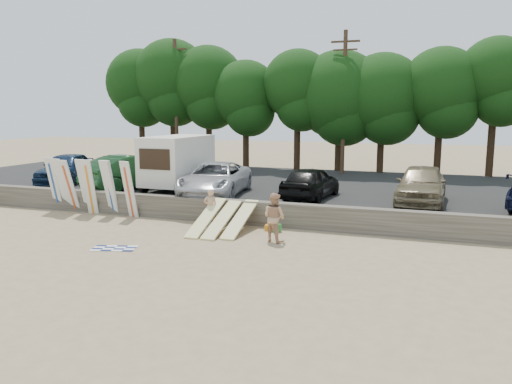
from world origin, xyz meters
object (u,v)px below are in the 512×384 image
car_2 (215,179)px  beachgoer_b (274,217)px  cooler (275,228)px  box_trailer (178,160)px  car_1 (132,172)px  car_3 (311,182)px  car_4 (421,184)px  car_0 (66,168)px  beachgoer_a (211,208)px

car_2 → beachgoer_b: (4.49, -4.81, -0.59)m
car_2 → cooler: car_2 is taller
box_trailer → beachgoer_b: box_trailer is taller
car_1 → car_3: bearing=-159.1°
car_1 → car_4: car_1 is taller
cooler → car_4: bearing=63.9°
car_1 → cooler: size_ratio=14.01×
car_0 → box_trailer: bearing=-19.4°
car_2 → beachgoer_a: 3.62m
car_3 → cooler: (-0.44, -4.07, -1.28)m
car_0 → beachgoer_a: 11.65m
box_trailer → beachgoer_a: box_trailer is taller
box_trailer → car_3: box_trailer is taller
beachgoer_a → car_2: bearing=-87.2°
box_trailer → car_1: size_ratio=0.83×
car_2 → car_1: bearing=165.6°
box_trailer → car_2: box_trailer is taller
car_3 → beachgoer_b: (-0.06, -5.46, -0.55)m
box_trailer → cooler: box_trailer is taller
car_2 → cooler: 5.50m
beachgoer_a → car_0: bearing=-39.8°
car_2 → beachgoer_a: size_ratio=3.65×
car_0 → car_1: size_ratio=0.94×
box_trailer → car_2: size_ratio=0.78×
car_0 → car_3: (14.08, -0.31, -0.11)m
car_0 → car_2: size_ratio=0.88×
car_0 → beachgoer_a: (10.81, -4.28, -0.77)m
car_3 → box_trailer: bearing=5.6°
box_trailer → car_1: (-2.61, -0.18, -0.67)m
box_trailer → beachgoer_a: 5.65m
beachgoer_b → cooler: size_ratio=4.72×
box_trailer → beachgoer_b: (6.88, -5.54, -1.35)m
cooler → car_0: bearing=-173.7°
car_2 → beachgoer_b: 6.60m
box_trailer → car_0: bearing=179.0°
car_3 → car_0: bearing=4.9°
car_1 → car_4: 14.41m
car_2 → car_4: 9.45m
beachgoer_b → car_3: bearing=-67.3°
car_0 → cooler: size_ratio=13.13×
car_2 → car_3: bearing=0.1°
car_3 → beachgoer_a: (-3.27, -3.97, -0.67)m
car_4 → cooler: bearing=-138.2°
car_1 → beachgoer_b: (9.49, -5.36, -0.68)m
car_3 → beachgoer_a: size_ratio=2.82×
car_1 → cooler: car_1 is taller
car_0 → car_1: car_1 is taller
box_trailer → cooler: (6.50, -4.15, -2.08)m
beachgoer_b → car_2: bearing=-23.6°
car_4 → beachgoer_a: 9.23m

